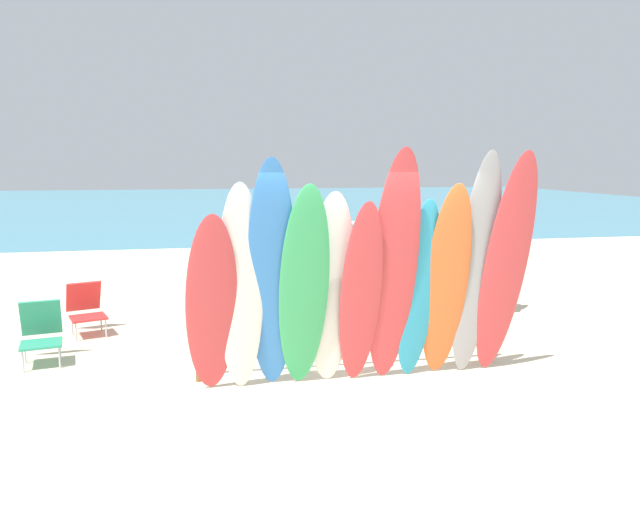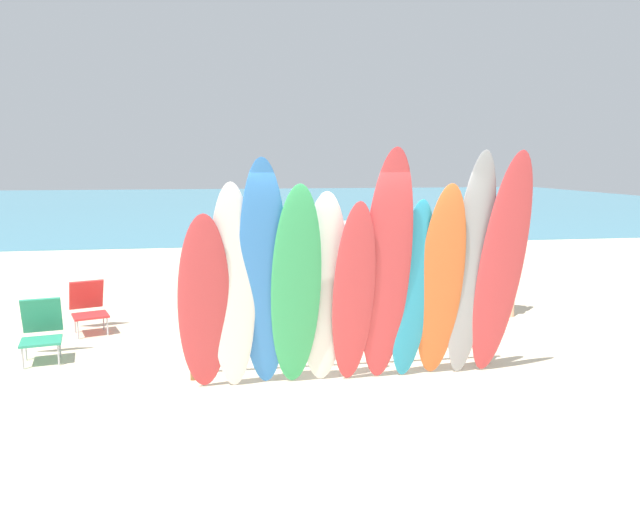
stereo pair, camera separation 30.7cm
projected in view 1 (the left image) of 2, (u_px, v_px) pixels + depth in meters
ground at (255, 237)px, 21.23m from camera, size 60.00×60.00×0.00m
ocean_water at (231, 203)px, 38.31m from camera, size 60.00×40.00×0.02m
surfboard_rack at (350, 327)px, 7.56m from camera, size 3.86×0.07×0.70m
surfboard_red_0 at (212, 306)px, 6.64m from camera, size 0.63×0.74×2.10m
surfboard_white_1 at (240, 291)px, 6.66m from camera, size 0.51×0.63×2.41m
surfboard_blue_2 at (272, 279)px, 6.67m from camera, size 0.61×0.88×2.67m
surfboard_green_3 at (304, 290)px, 6.73m from camera, size 0.57×0.83×2.40m
surfboard_white_4 at (331, 291)px, 6.93m from camera, size 0.57×0.61×2.31m
surfboard_red_5 at (361, 295)px, 6.90m from camera, size 0.48×0.72×2.21m
surfboard_red_6 at (393, 270)px, 6.89m from camera, size 0.57×0.83×2.77m
surfboard_teal_7 at (418, 291)px, 7.13m from camera, size 0.52×0.62×2.21m
surfboard_orange_8 at (446, 283)px, 7.14m from camera, size 0.58×0.76×2.39m
surfboard_grey_9 at (476, 267)px, 7.16m from camera, size 0.48×0.68×2.75m
surfboard_red_10 at (505, 267)px, 7.19m from camera, size 0.60×0.85×2.75m
beachgoer_by_water at (500, 258)px, 10.26m from camera, size 0.66×0.28×1.74m
beachgoer_photographing at (283, 228)px, 15.21m from camera, size 0.60×0.36×1.69m
beach_chair_red at (41, 330)px, 7.94m from camera, size 0.63×0.78×0.81m
beach_chair_blue at (86, 307)px, 9.26m from camera, size 0.71×0.86×0.79m
distant_boat at (330, 224)px, 24.40m from camera, size 3.34×0.71×0.27m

